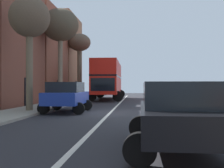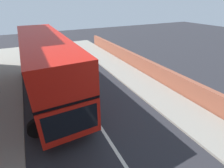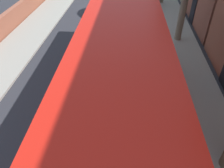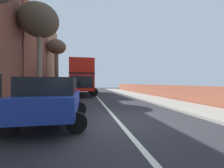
# 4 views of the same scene
# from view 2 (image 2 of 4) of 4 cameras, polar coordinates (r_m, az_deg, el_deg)

# --- Properties ---
(double_decker_bus) EXTENTS (3.72, 11.10, 4.06)m
(double_decker_bus) POSITION_cam_2_polar(r_m,az_deg,el_deg) (11.37, -21.76, 6.73)
(double_decker_bus) COLOR red
(double_decker_bus) RESTS_ON ground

